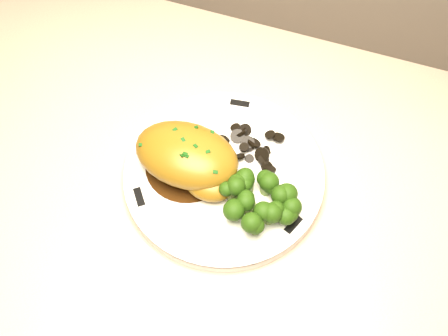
% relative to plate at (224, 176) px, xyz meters
% --- Properties ---
extents(plate, '(0.29, 0.29, 0.02)m').
position_rel_plate_xyz_m(plate, '(0.00, 0.00, 0.00)').
color(plate, white).
rests_on(plate, counter).
extents(rim_accent_0, '(0.03, 0.01, 0.00)m').
position_rel_plate_xyz_m(rim_accent_0, '(-0.01, 0.10, 0.01)').
color(rim_accent_0, black).
rests_on(rim_accent_0, plate).
extents(rim_accent_1, '(0.02, 0.02, 0.00)m').
position_rel_plate_xyz_m(rim_accent_1, '(-0.08, -0.06, 0.01)').
color(rim_accent_1, black).
rests_on(rim_accent_1, plate).
extents(rim_accent_2, '(0.02, 0.03, 0.00)m').
position_rel_plate_xyz_m(rim_accent_2, '(0.09, -0.04, 0.01)').
color(rim_accent_2, black).
rests_on(rim_accent_2, plate).
extents(gravy_pool, '(0.10, 0.10, 0.00)m').
position_rel_plate_xyz_m(gravy_pool, '(-0.04, -0.01, 0.01)').
color(gravy_pool, black).
rests_on(gravy_pool, plate).
extents(chicken_breast, '(0.13, 0.09, 0.05)m').
position_rel_plate_xyz_m(chicken_breast, '(-0.04, -0.01, 0.03)').
color(chicken_breast, '#896017').
rests_on(chicken_breast, plate).
extents(mushroom_pile, '(0.07, 0.05, 0.02)m').
position_rel_plate_xyz_m(mushroom_pile, '(0.02, 0.04, 0.01)').
color(mushroom_pile, black).
rests_on(mushroom_pile, plate).
extents(broccoli_florets, '(0.08, 0.07, 0.03)m').
position_rel_plate_xyz_m(broccoli_florets, '(0.05, -0.03, 0.03)').
color(broccoli_florets, olive).
rests_on(broccoli_florets, plate).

